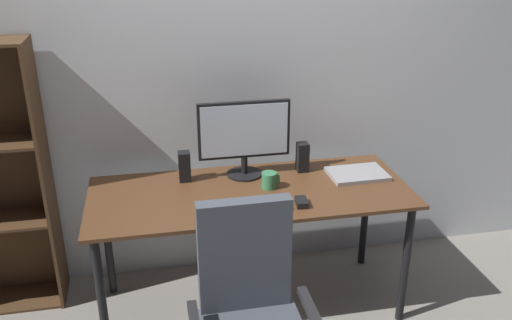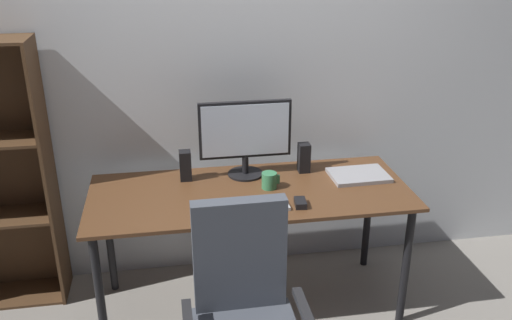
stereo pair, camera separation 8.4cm
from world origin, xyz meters
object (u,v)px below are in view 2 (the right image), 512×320
object	(u,v)px
desk	(250,204)
laptop	(359,175)
coffee_mug	(269,180)
speaker_right	(304,158)
mouse	(300,203)
monitor	(245,134)
keyboard	(260,207)
speaker_left	(185,166)

from	to	relation	value
desk	laptop	xyz separation A→B (m)	(0.63, 0.07, 0.09)
coffee_mug	speaker_right	world-z (taller)	speaker_right
desk	mouse	world-z (taller)	mouse
mouse	coffee_mug	size ratio (longest dim) A/B	0.98
monitor	speaker_right	xyz separation A→B (m)	(0.34, -0.01, -0.16)
monitor	keyboard	distance (m)	0.48
laptop	desk	bearing A→B (deg)	-174.77
speaker_left	monitor	bearing A→B (deg)	1.34
desk	speaker_left	distance (m)	0.42
speaker_right	desk	bearing A→B (deg)	-149.67
keyboard	desk	bearing A→B (deg)	92.35
coffee_mug	laptop	distance (m)	0.53
desk	monitor	world-z (taller)	monitor
speaker_left	desk	bearing A→B (deg)	-31.11
desk	speaker_right	xyz separation A→B (m)	(0.34, 0.20, 0.16)
monitor	keyboard	size ratio (longest dim) A/B	1.77
mouse	monitor	bearing A→B (deg)	123.31
desk	mouse	xyz separation A→B (m)	(0.22, -0.21, 0.10)
keyboard	coffee_mug	xyz separation A→B (m)	(0.09, 0.22, 0.04)
desk	coffee_mug	bearing A→B (deg)	9.64
coffee_mug	speaker_left	world-z (taller)	speaker_left
mouse	laptop	size ratio (longest dim) A/B	0.30
mouse	speaker_right	distance (m)	0.43
mouse	speaker_right	size ratio (longest dim) A/B	0.56
laptop	speaker_left	size ratio (longest dim) A/B	1.88
desk	coffee_mug	world-z (taller)	coffee_mug
keyboard	laptop	bearing A→B (deg)	22.39
keyboard	coffee_mug	world-z (taller)	coffee_mug
speaker_left	speaker_right	bearing A→B (deg)	0.00
keyboard	speaker_right	world-z (taller)	speaker_right
keyboard	coffee_mug	distance (m)	0.25
speaker_right	mouse	bearing A→B (deg)	-106.24
monitor	laptop	xyz separation A→B (m)	(0.63, -0.14, -0.24)
laptop	speaker_left	bearing A→B (deg)	171.10
monitor	laptop	size ratio (longest dim) A/B	1.60
keyboard	speaker_left	size ratio (longest dim) A/B	1.71
coffee_mug	laptop	size ratio (longest dim) A/B	0.31
coffee_mug	speaker_left	bearing A→B (deg)	157.46
mouse	coffee_mug	world-z (taller)	coffee_mug
monitor	coffee_mug	xyz separation A→B (m)	(0.10, -0.19, -0.20)
keyboard	mouse	distance (m)	0.21
monitor	speaker_right	bearing A→B (deg)	-1.34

